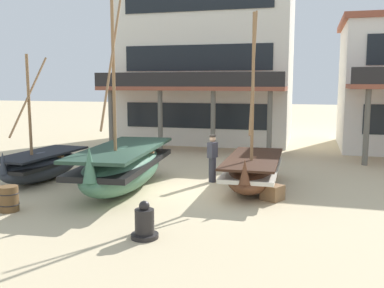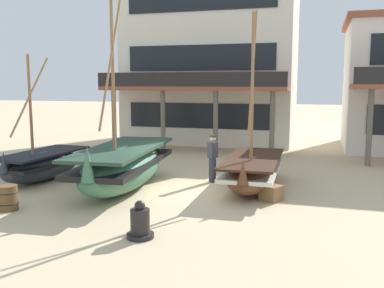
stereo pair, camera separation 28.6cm
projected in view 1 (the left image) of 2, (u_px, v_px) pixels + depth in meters
name	position (u px, v px, depth m)	size (l,w,h in m)	color
ground_plane	(184.00, 190.00, 14.24)	(120.00, 120.00, 0.00)	#CCB78E
fishing_boat_near_left	(253.00, 171.00, 14.49)	(1.76, 4.68, 5.79)	brown
fishing_boat_centre_large	(123.00, 166.00, 14.23)	(2.50, 5.76, 7.10)	#427056
fishing_boat_far_right	(41.00, 165.00, 15.61)	(1.77, 3.99, 4.47)	#2D333D
fisherman_by_hull	(212.00, 159.00, 15.32)	(0.34, 0.42, 1.68)	#33333D
capstan_winch	(145.00, 224.00, 9.82)	(0.63, 0.63, 0.87)	black
wooden_barrel	(9.00, 199.00, 11.88)	(0.56, 0.56, 0.70)	brown
cargo_crate	(273.00, 192.00, 13.04)	(0.55, 0.55, 0.46)	olive
harbor_building_main	(208.00, 61.00, 25.86)	(10.06, 8.04, 9.65)	silver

